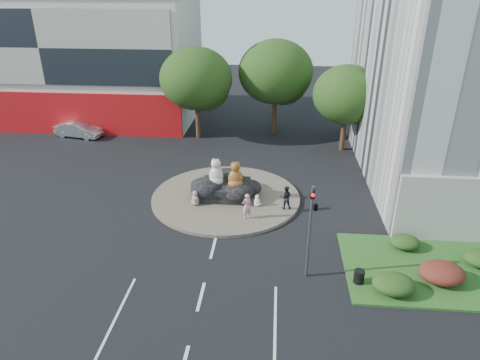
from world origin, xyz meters
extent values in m
plane|color=black|center=(0.00, 0.00, 0.00)|extent=(120.00, 120.00, 0.00)
cylinder|color=brown|center=(0.00, 10.00, 0.10)|extent=(10.00, 10.00, 0.20)
cube|color=beige|center=(-18.00, 28.00, 6.00)|extent=(25.00, 12.00, 12.00)
cube|color=red|center=(-18.00, 21.95, 2.00)|extent=(25.00, 0.30, 4.00)
cube|color=#B2AD9E|center=(-18.00, 21.90, 8.00)|extent=(24.00, 0.15, 6.50)
cube|color=#27511B|center=(12.00, 3.00, 0.06)|extent=(10.00, 6.00, 0.12)
cylinder|color=#382314|center=(-4.00, 22.00, 1.87)|extent=(0.44, 0.44, 3.74)
ellipsoid|color=#1B3912|center=(-4.00, 22.00, 5.53)|extent=(6.46, 6.46, 5.49)
sphere|color=#1B3912|center=(-3.20, 22.50, 4.68)|extent=(4.25, 4.25, 4.25)
sphere|color=#1B3912|center=(-4.70, 21.70, 4.93)|extent=(3.74, 3.74, 3.74)
cylinder|color=#382314|center=(3.00, 24.00, 1.98)|extent=(0.44, 0.44, 3.96)
ellipsoid|color=#1B3912|center=(3.00, 24.00, 5.85)|extent=(6.84, 6.84, 5.81)
sphere|color=#1B3912|center=(3.80, 24.50, 4.95)|extent=(4.50, 4.50, 4.50)
sphere|color=#1B3912|center=(2.30, 23.70, 5.22)|extent=(3.96, 3.96, 3.96)
cylinder|color=#382314|center=(9.00, 20.00, 1.65)|extent=(0.44, 0.44, 3.30)
ellipsoid|color=#1B3912|center=(9.00, 20.00, 4.88)|extent=(5.70, 5.70, 4.84)
sphere|color=#1B3912|center=(9.80, 20.50, 4.12)|extent=(3.75, 3.75, 3.75)
sphere|color=#1B3912|center=(8.30, 19.70, 4.35)|extent=(3.30, 3.30, 3.30)
ellipsoid|color=#1B3912|center=(9.00, 1.00, 0.57)|extent=(2.00, 1.60, 0.90)
ellipsoid|color=#4F2315|center=(11.50, 2.00, 0.61)|extent=(2.20, 1.76, 0.99)
ellipsoid|color=#1B3912|center=(10.50, 4.80, 0.48)|extent=(1.60, 1.28, 0.72)
cylinder|color=#595B60|center=(5.00, 2.00, 2.50)|extent=(0.14, 0.14, 5.00)
imported|color=black|center=(5.00, 2.00, 4.20)|extent=(0.21, 0.26, 1.30)
imported|color=black|center=(5.20, 2.00, 4.00)|extent=(0.26, 1.24, 0.50)
sphere|color=red|center=(5.00, 1.82, 4.65)|extent=(0.18, 0.18, 0.18)
cylinder|color=#595B60|center=(13.00, 8.00, 4.00)|extent=(0.18, 0.18, 8.00)
cylinder|color=#595B60|center=(12.00, 8.00, 8.00)|extent=(2.00, 0.12, 0.12)
cube|color=silver|center=(11.00, 8.00, 7.90)|extent=(0.50, 0.22, 0.12)
imported|color=pink|center=(1.63, 7.15, 1.03)|extent=(0.72, 0.64, 1.65)
imported|color=black|center=(4.00, 8.59, 0.98)|extent=(0.78, 0.61, 1.56)
imported|color=#B7BABF|center=(-15.24, 21.22, 0.74)|extent=(4.68, 2.39, 1.47)
cylinder|color=black|center=(7.50, 1.57, 0.46)|extent=(0.66, 0.66, 0.68)
camera|label=1|loc=(3.22, -15.60, 13.51)|focal=32.00mm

